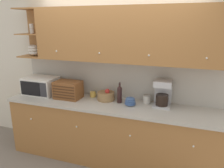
{
  "coord_description": "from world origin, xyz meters",
  "views": [
    {
      "loc": [
        1.02,
        -3.18,
        2.09
      ],
      "look_at": [
        0.0,
        -0.22,
        1.21
      ],
      "focal_mm": 35.0,
      "sensor_mm": 36.0,
      "label": 1
    }
  ],
  "objects": [
    {
      "name": "mug",
      "position": [
        -0.36,
        -0.12,
        0.98
      ],
      "size": [
        0.1,
        0.08,
        0.09
      ],
      "color": "gold",
      "rests_on": "counter_unit"
    },
    {
      "name": "backsplash_panel",
      "position": [
        0.0,
        -0.01,
        1.24
      ],
      "size": [
        3.18,
        0.01,
        0.61
      ],
      "color": "#B7B2A8",
      "rests_on": "counter_unit"
    },
    {
      "name": "storage_canister",
      "position": [
        0.51,
        -0.11,
        1.0
      ],
      "size": [
        0.12,
        0.12,
        0.12
      ],
      "color": "silver",
      "rests_on": "counter_unit"
    },
    {
      "name": "fruit_basket",
      "position": [
        -0.11,
        -0.19,
        1.01
      ],
      "size": [
        0.26,
        0.26,
        0.19
      ],
      "color": "#937047",
      "rests_on": "counter_unit"
    },
    {
      "name": "bowl_stack_on_counter",
      "position": [
        0.3,
        -0.28,
        0.99
      ],
      "size": [
        0.16,
        0.16,
        0.12
      ],
      "color": "#3D5B93",
      "rests_on": "counter_unit"
    },
    {
      "name": "upper_cabinets",
      "position": [
        0.17,
        -0.18,
        1.93
      ],
      "size": [
        3.18,
        0.38,
        0.76
      ],
      "color": "#A36B38",
      "rests_on": "backsplash_panel"
    },
    {
      "name": "wall_back",
      "position": [
        0.0,
        0.03,
        1.3
      ],
      "size": [
        5.58,
        0.06,
        2.6
      ],
      "color": "silver",
      "rests_on": "ground_plane"
    },
    {
      "name": "counter_unit",
      "position": [
        0.0,
        -0.32,
        0.47
      ],
      "size": [
        3.2,
        0.66,
        0.94
      ],
      "color": "#A36B38",
      "rests_on": "ground_plane"
    },
    {
      "name": "bread_box",
      "position": [
        -0.71,
        -0.3,
        1.07
      ],
      "size": [
        0.41,
        0.29,
        0.27
      ],
      "color": "brown",
      "rests_on": "counter_unit"
    },
    {
      "name": "coffee_maker",
      "position": [
        0.74,
        -0.17,
        1.13
      ],
      "size": [
        0.24,
        0.23,
        0.39
      ],
      "color": "#B7B7BC",
      "rests_on": "counter_unit"
    },
    {
      "name": "microwave",
      "position": [
        -1.25,
        -0.25,
        1.08
      ],
      "size": [
        0.52,
        0.41,
        0.28
      ],
      "color": "silver",
      "rests_on": "counter_unit"
    },
    {
      "name": "ground_plane",
      "position": [
        0.0,
        0.0,
        0.0
      ],
      "size": [
        24.0,
        24.0,
        0.0
      ],
      "primitive_type": "plane",
      "color": "slate"
    },
    {
      "name": "wine_bottle",
      "position": [
        0.12,
        -0.24,
        1.08
      ],
      "size": [
        0.07,
        0.07,
        0.31
      ],
      "color": "black",
      "rests_on": "counter_unit"
    }
  ]
}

